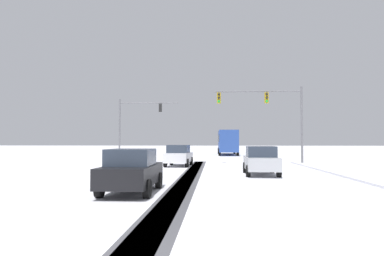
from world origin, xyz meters
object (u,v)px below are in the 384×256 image
object	(u,v)px
traffic_signal_far_left	(136,118)
bus_oncoming	(227,141)
car_black_third	(132,171)
traffic_signal_near_right	(271,108)
car_silver_second	(261,160)
car_white_lead	(179,155)

from	to	relation	value
traffic_signal_far_left	bus_oncoming	xyz separation A→B (m)	(10.40, 12.50, -2.46)
traffic_signal_far_left	car_black_third	distance (m)	25.88
traffic_signal_near_right	bus_oncoming	xyz separation A→B (m)	(-2.83, 20.63, -2.71)
car_black_third	bus_oncoming	bearing A→B (deg)	82.49
traffic_signal_near_right	car_silver_second	world-z (taller)	traffic_signal_near_right
traffic_signal_far_left	car_silver_second	world-z (taller)	traffic_signal_far_left
traffic_signal_far_left	car_silver_second	bearing A→B (deg)	-57.86
traffic_signal_far_left	car_white_lead	world-z (taller)	traffic_signal_far_left
car_white_lead	bus_oncoming	xyz separation A→B (m)	(4.63, 23.33, 1.18)
car_white_lead	traffic_signal_near_right	bearing A→B (deg)	19.88
traffic_signal_near_right	car_black_third	bearing A→B (deg)	-114.72
car_black_third	traffic_signal_near_right	bearing A→B (deg)	65.28
bus_oncoming	traffic_signal_near_right	bearing A→B (deg)	-82.18
traffic_signal_far_left	car_white_lead	distance (m)	12.80
traffic_signal_far_left	car_black_third	xyz separation A→B (m)	(5.45, -25.04, -3.64)
bus_oncoming	car_black_third	bearing A→B (deg)	-97.51
traffic_signal_near_right	car_silver_second	xyz separation A→B (m)	(-2.09, -9.60, -3.88)
traffic_signal_near_right	bus_oncoming	distance (m)	21.00
car_silver_second	traffic_signal_near_right	bearing A→B (deg)	77.70
traffic_signal_far_left	bus_oncoming	world-z (taller)	traffic_signal_far_left
traffic_signal_far_left	traffic_signal_near_right	world-z (taller)	same
car_white_lead	car_silver_second	size ratio (longest dim) A/B	1.01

